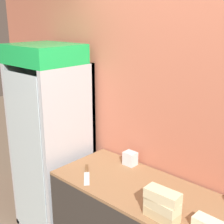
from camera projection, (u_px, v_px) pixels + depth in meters
The scene contains 7 objects.
wall_back at pixel (198, 127), 2.38m from camera, with size 5.20×0.10×2.70m.
beverage_cooler at pixel (55, 133), 3.15m from camera, with size 0.64×0.62×1.93m.
sandwich_stack_bottom at pixel (162, 214), 2.03m from camera, with size 0.24×0.11×0.07m.
sandwich_stack_middle at pixel (162, 205), 2.01m from camera, with size 0.24×0.12×0.07m.
sandwich_stack_top at pixel (163, 195), 1.99m from camera, with size 0.24×0.11×0.07m.
chefs_knife at pixel (87, 172), 2.63m from camera, with size 0.26×0.24×0.02m.
napkin_dispenser at pixel (130, 158), 2.76m from camera, with size 0.11×0.09×0.12m.
Camera 1 is at (1.04, -0.85, 2.17)m, focal length 50.00 mm.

